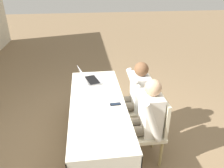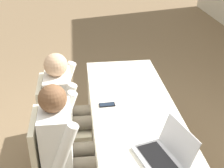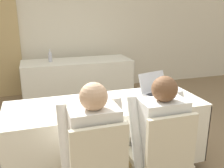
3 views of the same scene
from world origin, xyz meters
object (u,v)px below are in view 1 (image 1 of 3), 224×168
chair_near_left (151,127)px  chair_near_right (141,104)px  person_checkered_shirt (144,117)px  person_white_shirt (135,95)px  cell_phone (115,104)px  laptop (90,79)px

chair_near_left → chair_near_right: bearing=-180.0°
person_checkered_shirt → person_white_shirt: size_ratio=1.00×
cell_phone → person_checkered_shirt: person_checkered_shirt is taller
cell_phone → chair_near_left: bearing=-116.3°
cell_phone → laptop: bearing=19.8°
person_checkered_shirt → person_white_shirt: (0.55, 0.00, 0.00)m
chair_near_right → person_checkered_shirt: size_ratio=0.78×
cell_phone → chair_near_left: 0.54m
laptop → person_checkered_shirt: person_checkered_shirt is taller
cell_phone → chair_near_right: bearing=-53.6°
laptop → chair_near_right: (-0.34, -0.74, -0.30)m
cell_phone → chair_near_left: (-0.19, -0.44, -0.26)m
chair_near_right → person_white_shirt: (0.00, 0.10, 0.16)m
chair_near_left → person_white_shirt: 0.58m
person_white_shirt → person_checkered_shirt: bearing=0.0°
laptop → chair_near_right: size_ratio=0.47×
cell_phone → person_checkered_shirt: 0.39m
laptop → person_white_shirt: 0.73m
chair_near_right → chair_near_left: bearing=0.0°
cell_phone → chair_near_right: 0.62m
cell_phone → person_white_shirt: size_ratio=0.12×
chair_near_left → cell_phone: bearing=-113.0°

